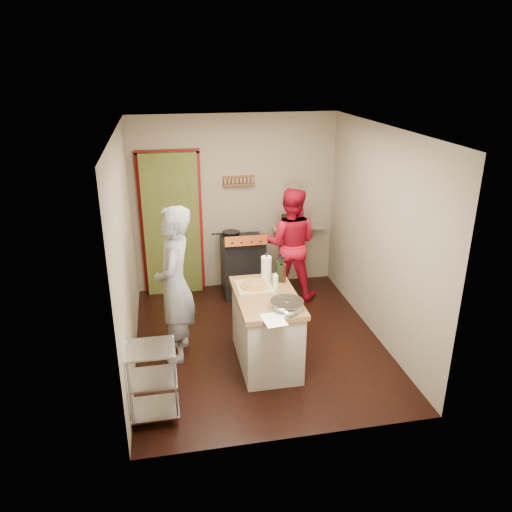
# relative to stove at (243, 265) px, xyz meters

# --- Properties ---
(floor) EXTENTS (3.50, 3.50, 0.00)m
(floor) POSITION_rel_stove_xyz_m (-0.05, -1.42, -0.45)
(floor) COLOR black
(floor) RESTS_ON ground
(back_wall) EXTENTS (3.00, 0.44, 2.60)m
(back_wall) POSITION_rel_stove_xyz_m (-0.69, 0.36, 0.68)
(back_wall) COLOR gray
(back_wall) RESTS_ON ground
(left_wall) EXTENTS (0.04, 3.50, 2.60)m
(left_wall) POSITION_rel_stove_xyz_m (-1.55, -1.42, 0.85)
(left_wall) COLOR gray
(left_wall) RESTS_ON ground
(right_wall) EXTENTS (0.04, 3.50, 2.60)m
(right_wall) POSITION_rel_stove_xyz_m (1.45, -1.42, 0.85)
(right_wall) COLOR gray
(right_wall) RESTS_ON ground
(ceiling) EXTENTS (3.00, 3.50, 0.02)m
(ceiling) POSITION_rel_stove_xyz_m (-0.05, -1.42, 2.16)
(ceiling) COLOR white
(ceiling) RESTS_ON back_wall
(stove) EXTENTS (0.60, 0.63, 1.00)m
(stove) POSITION_rel_stove_xyz_m (0.00, 0.00, 0.00)
(stove) COLOR black
(stove) RESTS_ON ground
(wire_shelving) EXTENTS (0.48, 0.40, 0.80)m
(wire_shelving) POSITION_rel_stove_xyz_m (-1.33, -2.62, -0.01)
(wire_shelving) COLOR silver
(wire_shelving) RESTS_ON ground
(island) EXTENTS (0.68, 1.31, 1.17)m
(island) POSITION_rel_stove_xyz_m (-0.04, -1.88, 0.01)
(island) COLOR #B3AA98
(island) RESTS_ON ground
(person_stripe) EXTENTS (0.54, 0.73, 1.83)m
(person_stripe) POSITION_rel_stove_xyz_m (-1.04, -1.55, 0.47)
(person_stripe) COLOR #B7B7BC
(person_stripe) RESTS_ON ground
(person_red) EXTENTS (0.96, 0.86, 1.64)m
(person_red) POSITION_rel_stove_xyz_m (0.66, -0.22, 0.37)
(person_red) COLOR #B50C22
(person_red) RESTS_ON ground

